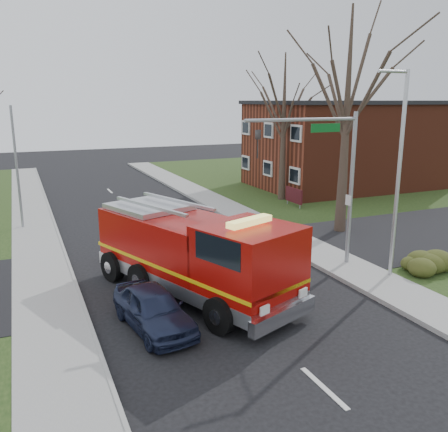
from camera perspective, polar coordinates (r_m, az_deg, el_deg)
name	(u,v)px	position (r m, az deg, el deg)	size (l,w,h in m)	color
ground	(229,301)	(17.88, 0.61, -10.17)	(120.00, 120.00, 0.00)	black
sidewalk_right	(363,275)	(20.98, 16.37, -6.83)	(2.40, 80.00, 0.15)	gray
sidewalk_left	(53,330)	(16.55, -19.91, -12.81)	(2.40, 80.00, 0.15)	gray
brick_building	(347,144)	(41.91, 14.53, 8.38)	(15.40, 10.40, 7.25)	maroon
health_center_sign	(294,196)	(32.98, 8.40, 2.45)	(0.12, 2.00, 1.40)	#441016
hedge_corner	(432,262)	(22.01, 23.77, -5.10)	(2.80, 2.00, 0.90)	#343E16
bare_tree_near	(348,97)	(26.46, 14.64, 13.66)	(6.00, 6.00, 12.00)	#31241D
bare_tree_far	(284,111)	(34.77, 7.23, 12.37)	(5.25, 5.25, 10.50)	#31241D
traffic_signal_mast	(328,163)	(20.44, 12.40, 6.28)	(5.29, 0.18, 6.80)	gray
streetlight_pole	(398,170)	(20.17, 20.19, 5.22)	(1.48, 0.16, 8.40)	#B7BABF
utility_pole_far	(17,169)	(29.15, -23.64, 5.20)	(0.14, 0.14, 7.00)	gray
fire_engine	(195,256)	(17.83, -3.48, -4.78)	(5.87, 9.21, 3.52)	#980B07
parked_car_maroon	(153,309)	(15.78, -8.49, -10.95)	(1.63, 4.06, 1.38)	#1C233E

